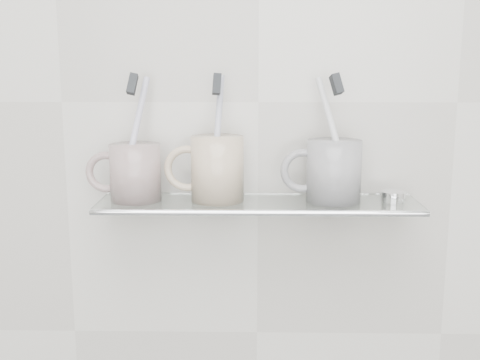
{
  "coord_description": "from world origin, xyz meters",
  "views": [
    {
      "loc": [
        -0.01,
        0.12,
        1.32
      ],
      "look_at": [
        -0.03,
        1.04,
        1.13
      ],
      "focal_mm": 45.0,
      "sensor_mm": 36.0,
      "label": 1
    }
  ],
  "objects_px": {
    "mug_right": "(334,171)",
    "shelf_glass": "(258,204)",
    "mug_left": "(135,172)",
    "mug_center": "(217,169)"
  },
  "relations": [
    {
      "from": "shelf_glass",
      "to": "mug_left",
      "type": "height_order",
      "value": "mug_left"
    },
    {
      "from": "shelf_glass",
      "to": "mug_right",
      "type": "bearing_deg",
      "value": 2.44
    },
    {
      "from": "mug_right",
      "to": "shelf_glass",
      "type": "bearing_deg",
      "value": 164.15
    },
    {
      "from": "mug_right",
      "to": "mug_center",
      "type": "bearing_deg",
      "value": 161.71
    },
    {
      "from": "mug_center",
      "to": "mug_left",
      "type": "bearing_deg",
      "value": 161.34
    },
    {
      "from": "shelf_glass",
      "to": "mug_center",
      "type": "relative_size",
      "value": 4.92
    },
    {
      "from": "shelf_glass",
      "to": "mug_left",
      "type": "distance_m",
      "value": 0.2
    },
    {
      "from": "mug_center",
      "to": "mug_right",
      "type": "distance_m",
      "value": 0.18
    },
    {
      "from": "mug_left",
      "to": "mug_center",
      "type": "bearing_deg",
      "value": 0.6
    },
    {
      "from": "shelf_glass",
      "to": "mug_right",
      "type": "distance_m",
      "value": 0.13
    }
  ]
}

